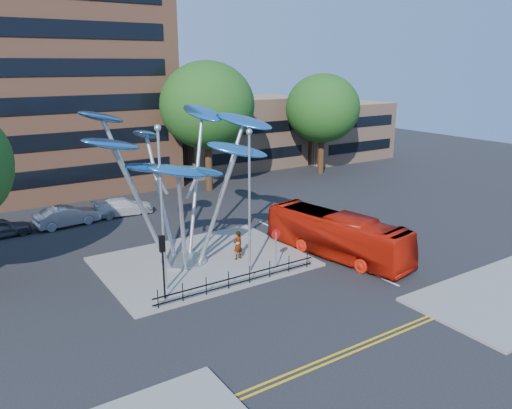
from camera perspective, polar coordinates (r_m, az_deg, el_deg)
ground at (r=26.79m, az=1.87°, el=-10.34°), size 120.00×120.00×0.00m
traffic_island at (r=30.99m, az=-6.09°, el=-6.51°), size 12.00×9.00×0.15m
double_yellow_near at (r=22.77m, az=10.92°, el=-15.74°), size 40.00×0.12×0.01m
double_yellow_far at (r=22.59m, az=11.47°, el=-16.05°), size 40.00×0.12×0.01m
brick_tower at (r=52.31m, az=-25.85°, el=17.85°), size 25.00×15.00×30.00m
low_building_near at (r=58.45m, az=-2.20°, el=8.17°), size 15.00×8.00×8.00m
low_building_far at (r=65.30m, az=9.42°, el=8.34°), size 12.00×8.00×7.00m
tree_right at (r=47.18m, az=-5.61°, el=11.19°), size 8.80×8.80×12.11m
tree_far at (r=55.16m, az=7.62°, el=10.83°), size 8.00×8.00×10.81m
leaf_sculpture at (r=29.26m, az=-8.96°, el=5.92°), size 12.72×9.54×9.51m
street_lamp_left at (r=25.78m, az=-10.78°, el=1.04°), size 0.36×0.36×8.80m
street_lamp_right at (r=27.64m, az=-0.76°, el=1.77°), size 0.36×0.36×8.30m
traffic_light_island at (r=25.56m, az=-10.63°, el=-5.55°), size 0.28×0.18×3.42m
no_entry_sign_island at (r=29.03m, az=2.28°, el=-4.32°), size 0.60×0.10×2.45m
pedestrian_railing_front at (r=27.35m, az=-1.92°, el=-8.49°), size 10.00×0.06×1.00m
red_bus at (r=31.81m, az=9.21°, el=-3.46°), size 4.05×10.37×2.82m
pedestrian at (r=30.74m, az=-2.09°, el=-4.66°), size 0.73×0.55×1.81m
parked_car_left at (r=39.36m, az=-27.16°, el=-2.40°), size 4.04×1.79×1.35m
parked_car_mid at (r=40.02m, az=-20.81°, el=-1.24°), size 4.81×2.13×1.53m
parked_car_right at (r=41.57m, az=-14.92°, el=-0.23°), size 4.85×2.25×1.37m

